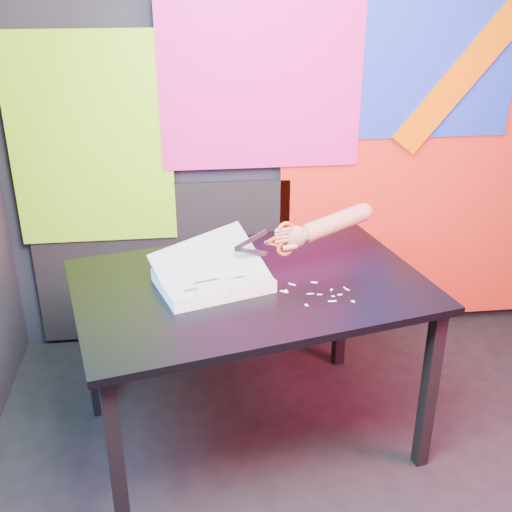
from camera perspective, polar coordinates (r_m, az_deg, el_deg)
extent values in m
cube|color=#24242D|center=(3.15, 5.03, 15.27)|extent=(3.00, 0.01, 2.70)
cube|color=red|center=(3.43, 15.59, 6.64)|extent=(1.60, 0.02, 1.60)
cube|color=blue|center=(3.25, 15.24, 16.61)|extent=(0.85, 0.02, 0.75)
cube|color=#F11F87|center=(3.06, 0.47, 15.07)|extent=(0.95, 0.02, 0.80)
cube|color=#8FEA18|center=(3.13, -14.48, 9.82)|extent=(0.75, 0.02, 1.00)
cube|color=#F26000|center=(3.34, 20.62, 17.88)|extent=(0.91, 0.02, 1.11)
cube|color=black|center=(3.34, -8.17, -0.57)|extent=(1.30, 0.02, 0.85)
cube|color=black|center=(2.28, -12.28, -17.69)|extent=(0.06, 0.06, 0.72)
cube|color=black|center=(2.88, -14.48, -7.70)|extent=(0.06, 0.06, 0.72)
cube|color=black|center=(2.62, 15.12, -11.46)|extent=(0.06, 0.06, 0.72)
cube|color=black|center=(3.17, 7.59, -3.92)|extent=(0.06, 0.06, 0.72)
cube|color=black|center=(2.47, -0.51, -2.66)|extent=(1.48, 1.15, 0.03)
cube|color=beige|center=(2.43, -3.87, -2.17)|extent=(0.47, 0.40, 0.05)
cube|color=silver|center=(2.42, -3.88, -1.66)|extent=(0.47, 0.40, 0.00)
cube|color=silver|center=(2.42, -3.89, -1.56)|extent=(0.46, 0.38, 0.12)
cube|color=silver|center=(2.42, -4.16, -0.90)|extent=(0.47, 0.36, 0.21)
cylinder|color=#27272D|center=(2.26, -6.98, -3.89)|extent=(0.01, 0.01, 0.00)
cylinder|color=#27272D|center=(2.26, -6.19, -3.73)|extent=(0.01, 0.01, 0.00)
cylinder|color=#27272D|center=(2.27, -5.40, -3.57)|extent=(0.01, 0.01, 0.00)
cylinder|color=#27272D|center=(2.28, -4.62, -3.41)|extent=(0.01, 0.01, 0.00)
cylinder|color=#27272D|center=(2.29, -3.85, -3.25)|extent=(0.01, 0.01, 0.00)
cylinder|color=#27272D|center=(2.30, -3.08, -3.10)|extent=(0.01, 0.01, 0.00)
cylinder|color=#27272D|center=(2.31, -2.32, -2.94)|extent=(0.01, 0.01, 0.00)
cylinder|color=#27272D|center=(2.32, -1.57, -2.78)|extent=(0.01, 0.01, 0.00)
cylinder|color=#27272D|center=(2.33, -0.82, -2.63)|extent=(0.01, 0.01, 0.00)
cylinder|color=#27272D|center=(2.35, -0.09, -2.48)|extent=(0.01, 0.01, 0.00)
cylinder|color=#27272D|center=(2.36, 0.65, -2.32)|extent=(0.01, 0.01, 0.00)
cylinder|color=#27272D|center=(2.37, 1.37, -2.17)|extent=(0.01, 0.01, 0.00)
cylinder|color=#27272D|center=(2.49, -8.89, -1.12)|extent=(0.01, 0.01, 0.00)
cylinder|color=#27272D|center=(2.49, -8.16, -0.98)|extent=(0.01, 0.01, 0.00)
cylinder|color=#27272D|center=(2.50, -7.44, -0.85)|extent=(0.01, 0.01, 0.00)
cylinder|color=#27272D|center=(2.51, -6.73, -0.71)|extent=(0.01, 0.01, 0.00)
cylinder|color=#27272D|center=(2.52, -6.02, -0.58)|extent=(0.01, 0.01, 0.00)
cylinder|color=#27272D|center=(2.53, -5.31, -0.45)|extent=(0.01, 0.01, 0.00)
cylinder|color=#27272D|center=(2.54, -4.61, -0.32)|extent=(0.01, 0.01, 0.00)
cylinder|color=#27272D|center=(2.55, -3.92, -0.19)|extent=(0.01, 0.01, 0.00)
cylinder|color=#27272D|center=(2.56, -3.23, -0.06)|extent=(0.01, 0.01, 0.00)
cylinder|color=#27272D|center=(2.57, -2.54, 0.07)|extent=(0.01, 0.01, 0.00)
cylinder|color=#27272D|center=(2.58, -1.86, 0.20)|extent=(0.01, 0.01, 0.00)
cylinder|color=#27272D|center=(2.59, -1.19, 0.32)|extent=(0.01, 0.01, 0.00)
cube|color=black|center=(2.44, -6.39, -1.53)|extent=(0.07, 0.03, 0.00)
cube|color=black|center=(2.45, -3.69, -1.24)|extent=(0.05, 0.03, 0.00)
cube|color=black|center=(2.37, -4.47, -2.23)|extent=(0.09, 0.04, 0.00)
cube|color=black|center=(2.39, -1.47, -1.88)|extent=(0.04, 0.02, 0.00)
cube|color=black|center=(2.31, -5.82, -3.01)|extent=(0.05, 0.03, 0.00)
cube|color=black|center=(2.51, -3.44, -0.62)|extent=(0.06, 0.03, 0.00)
cube|color=#A6A7B3|center=(2.41, -0.47, 1.43)|extent=(0.13, 0.05, 0.07)
cube|color=#A6A7B3|center=(2.43, -0.47, 0.40)|extent=(0.13, 0.05, 0.07)
cylinder|color=#A6A7B3|center=(2.45, 0.94, 1.19)|extent=(0.02, 0.02, 0.01)
cube|color=#D94614|center=(2.46, 1.45, 1.08)|extent=(0.05, 0.03, 0.03)
cube|color=#D94614|center=(2.45, 1.45, 1.50)|extent=(0.05, 0.03, 0.03)
torus|color=#D94614|center=(2.47, 2.65, 2.28)|extent=(0.08, 0.04, 0.07)
torus|color=#D94614|center=(2.49, 2.61, 0.77)|extent=(0.08, 0.04, 0.07)
ellipsoid|color=tan|center=(2.50, 3.56, 1.71)|extent=(0.09, 0.05, 0.09)
cylinder|color=tan|center=(2.48, 2.63, 1.45)|extent=(0.07, 0.04, 0.02)
cylinder|color=tan|center=(2.48, 2.63, 1.80)|extent=(0.07, 0.04, 0.02)
cylinder|color=tan|center=(2.47, 2.64, 2.11)|extent=(0.06, 0.04, 0.02)
cylinder|color=tan|center=(2.46, 2.65, 2.38)|extent=(0.06, 0.03, 0.02)
cylinder|color=tan|center=(2.49, 3.01, 0.79)|extent=(0.06, 0.03, 0.03)
cylinder|color=tan|center=(2.52, 4.43, 1.96)|extent=(0.07, 0.07, 0.06)
cylinder|color=tan|center=(2.58, 7.07, 2.96)|extent=(0.29, 0.16, 0.12)
sphere|color=tan|center=(2.64, 9.59, 3.91)|extent=(0.07, 0.07, 0.07)
cube|color=silver|center=(2.42, 6.73, -3.00)|extent=(0.01, 0.02, 0.00)
cube|color=silver|center=(2.31, 4.51, -4.37)|extent=(0.01, 0.02, 0.00)
cube|color=silver|center=(2.39, 7.47, -3.42)|extent=(0.02, 0.01, 0.00)
cube|color=silver|center=(2.38, 6.87, -3.57)|extent=(0.01, 0.01, 0.00)
cube|color=silver|center=(2.35, 6.79, -4.00)|extent=(0.03, 0.01, 0.00)
cube|color=silver|center=(2.38, 5.68, -3.43)|extent=(0.02, 0.01, 0.00)
cube|color=silver|center=(2.40, 2.71, -3.14)|extent=(0.01, 0.03, 0.00)
cube|color=silver|center=(2.44, 7.90, -2.82)|extent=(0.01, 0.01, 0.00)
cube|color=silver|center=(2.47, 5.20, -2.35)|extent=(0.03, 0.02, 0.00)
cube|color=silver|center=(2.45, 3.22, -2.53)|extent=(0.03, 0.02, 0.00)
cube|color=silver|center=(2.43, 8.14, -2.98)|extent=(0.01, 0.02, 0.00)
cube|color=silver|center=(2.40, 2.42, -3.16)|extent=(0.02, 0.02, 0.00)
cube|color=silver|center=(2.35, 8.61, -4.01)|extent=(0.02, 0.02, 0.00)
cube|color=silver|center=(2.39, 4.85, -3.36)|extent=(0.03, 0.01, 0.00)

